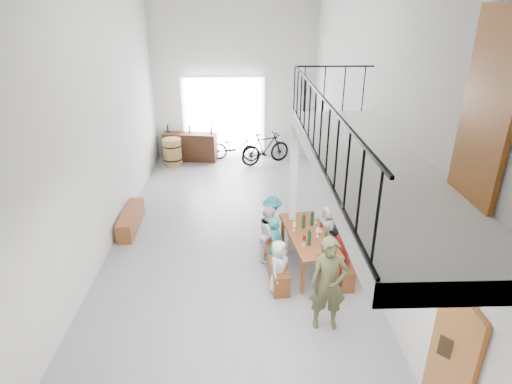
{
  "coord_description": "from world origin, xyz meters",
  "views": [
    {
      "loc": [
        0.26,
        -8.65,
        5.06
      ],
      "look_at": [
        0.52,
        -0.5,
        1.45
      ],
      "focal_mm": 30.0,
      "sensor_mm": 36.0,
      "label": 1
    }
  ],
  "objects_px": {
    "side_bench": "(131,220)",
    "bicycle_near": "(235,148)",
    "tasting_table": "(309,237)",
    "bench_inner": "(275,260)",
    "serving_counter": "(190,147)",
    "host_standing": "(328,284)",
    "oak_barrel": "(172,152)"
  },
  "relations": [
    {
      "from": "serving_counter",
      "to": "host_standing",
      "type": "height_order",
      "value": "host_standing"
    },
    {
      "from": "bicycle_near",
      "to": "oak_barrel",
      "type": "bearing_deg",
      "value": 116.01
    },
    {
      "from": "side_bench",
      "to": "bicycle_near",
      "type": "height_order",
      "value": "bicycle_near"
    },
    {
      "from": "tasting_table",
      "to": "oak_barrel",
      "type": "distance_m",
      "value": 7.26
    },
    {
      "from": "tasting_table",
      "to": "side_bench",
      "type": "bearing_deg",
      "value": 148.15
    },
    {
      "from": "side_bench",
      "to": "oak_barrel",
      "type": "xyz_separation_m",
      "value": [
        0.38,
        4.44,
        0.24
      ]
    },
    {
      "from": "host_standing",
      "to": "bicycle_near",
      "type": "xyz_separation_m",
      "value": [
        -1.67,
        8.5,
        -0.39
      ]
    },
    {
      "from": "tasting_table",
      "to": "serving_counter",
      "type": "xyz_separation_m",
      "value": [
        -3.15,
        6.76,
        -0.22
      ]
    },
    {
      "from": "tasting_table",
      "to": "host_standing",
      "type": "xyz_separation_m",
      "value": [
        0.06,
        -1.79,
        0.14
      ]
    },
    {
      "from": "side_bench",
      "to": "tasting_table",
      "type": "bearing_deg",
      "value": -23.88
    },
    {
      "from": "tasting_table",
      "to": "host_standing",
      "type": "distance_m",
      "value": 1.8
    },
    {
      "from": "bench_inner",
      "to": "oak_barrel",
      "type": "xyz_separation_m",
      "value": [
        -3.01,
        6.34,
        0.24
      ]
    },
    {
      "from": "tasting_table",
      "to": "bench_inner",
      "type": "height_order",
      "value": "tasting_table"
    },
    {
      "from": "side_bench",
      "to": "host_standing",
      "type": "relative_size",
      "value": 0.96
    },
    {
      "from": "bench_inner",
      "to": "bicycle_near",
      "type": "distance_m",
      "value": 6.87
    },
    {
      "from": "serving_counter",
      "to": "oak_barrel",
      "type": "bearing_deg",
      "value": -127.57
    },
    {
      "from": "oak_barrel",
      "to": "bicycle_near",
      "type": "distance_m",
      "value": 2.14
    },
    {
      "from": "serving_counter",
      "to": "host_standing",
      "type": "distance_m",
      "value": 9.14
    },
    {
      "from": "tasting_table",
      "to": "bicycle_near",
      "type": "relative_size",
      "value": 1.18
    },
    {
      "from": "oak_barrel",
      "to": "serving_counter",
      "type": "xyz_separation_m",
      "value": [
        0.54,
        0.51,
        0.02
      ]
    },
    {
      "from": "side_bench",
      "to": "oak_barrel",
      "type": "bearing_deg",
      "value": 85.15
    },
    {
      "from": "oak_barrel",
      "to": "bicycle_near",
      "type": "bearing_deg",
      "value": 12.5
    },
    {
      "from": "oak_barrel",
      "to": "serving_counter",
      "type": "relative_size",
      "value": 0.51
    },
    {
      "from": "side_bench",
      "to": "bicycle_near",
      "type": "xyz_separation_m",
      "value": [
        2.47,
        4.91,
        0.23
      ]
    },
    {
      "from": "host_standing",
      "to": "bench_inner",
      "type": "bearing_deg",
      "value": 115.95
    },
    {
      "from": "side_bench",
      "to": "bicycle_near",
      "type": "relative_size",
      "value": 0.93
    },
    {
      "from": "tasting_table",
      "to": "side_bench",
      "type": "distance_m",
      "value": 4.48
    },
    {
      "from": "side_bench",
      "to": "bicycle_near",
      "type": "bearing_deg",
      "value": 63.32
    },
    {
      "from": "tasting_table",
      "to": "bench_inner",
      "type": "relative_size",
      "value": 1.06
    },
    {
      "from": "tasting_table",
      "to": "bicycle_near",
      "type": "height_order",
      "value": "bicycle_near"
    },
    {
      "from": "side_bench",
      "to": "host_standing",
      "type": "height_order",
      "value": "host_standing"
    },
    {
      "from": "bench_inner",
      "to": "host_standing",
      "type": "relative_size",
      "value": 1.14
    }
  ]
}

